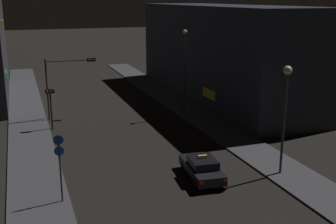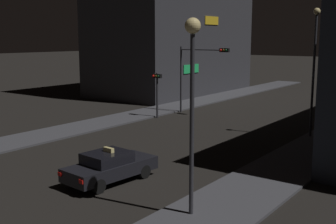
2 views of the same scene
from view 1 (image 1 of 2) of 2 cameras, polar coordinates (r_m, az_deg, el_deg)
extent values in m
cube|color=#424247|center=(42.90, -18.36, -0.75)|extent=(3.42, 60.17, 0.12)
cube|color=#424247|center=(45.86, 1.67, 1.02)|extent=(3.42, 60.17, 0.12)
cube|color=#26CC66|center=(48.17, -20.90, 4.64)|extent=(0.08, 2.80, 0.90)
cube|color=yellow|center=(51.66, -21.39, 10.97)|extent=(0.08, 2.80, 0.90)
cube|color=#282D38|center=(49.63, 6.84, 8.06)|extent=(8.09, 31.46, 10.43)
cube|color=yellow|center=(42.85, 5.52, 2.45)|extent=(0.08, 2.80, 0.90)
cube|color=black|center=(27.41, 4.54, -7.69)|extent=(2.22, 4.56, 0.60)
cube|color=black|center=(27.02, 4.70, -6.77)|extent=(1.77, 2.13, 0.50)
cube|color=red|center=(25.22, 4.52, -9.54)|extent=(0.24, 0.08, 0.16)
cube|color=red|center=(25.70, 7.73, -9.15)|extent=(0.24, 0.08, 0.16)
cylinder|color=black|center=(28.50, 2.12, -7.38)|extent=(0.28, 0.66, 0.64)
cylinder|color=black|center=(28.96, 5.18, -7.07)|extent=(0.28, 0.66, 0.64)
cylinder|color=black|center=(26.11, 3.80, -9.60)|extent=(0.28, 0.66, 0.64)
cylinder|color=black|center=(26.61, 7.12, -9.20)|extent=(0.28, 0.66, 0.64)
cube|color=#F4E08C|center=(26.98, 4.65, -6.01)|extent=(0.57, 0.23, 0.20)
cylinder|color=#2D2D33|center=(41.27, -15.92, 2.88)|extent=(0.16, 0.16, 5.77)
cylinder|color=#2D2D33|center=(41.00, -13.21, 6.72)|extent=(4.25, 0.10, 0.10)
cube|color=black|center=(41.29, -10.26, 6.94)|extent=(0.80, 0.28, 0.32)
sphere|color=red|center=(41.08, -10.56, 6.88)|extent=(0.20, 0.20, 0.20)
sphere|color=#3F2D0C|center=(41.12, -10.22, 6.90)|extent=(0.20, 0.20, 0.20)
sphere|color=#0C3319|center=(41.16, -9.88, 6.93)|extent=(0.20, 0.20, 0.20)
cylinder|color=#2D2D33|center=(38.18, -15.43, 0.35)|extent=(0.16, 0.16, 3.70)
cube|color=black|center=(37.82, -15.60, 2.70)|extent=(0.80, 0.28, 0.32)
sphere|color=red|center=(37.63, -15.95, 2.61)|extent=(0.20, 0.20, 0.20)
sphere|color=#3F2D0C|center=(37.65, -15.58, 2.65)|extent=(0.20, 0.20, 0.20)
sphere|color=#0C3319|center=(37.67, -15.20, 2.68)|extent=(0.20, 0.20, 0.20)
cylinder|color=#2D2D33|center=(24.40, -14.27, -7.53)|extent=(0.10, 0.10, 3.80)
cylinder|color=blue|center=(23.78, -14.54, -3.66)|extent=(0.56, 0.03, 0.56)
cylinder|color=blue|center=(23.99, -14.44, -5.09)|extent=(0.53, 0.03, 0.53)
cylinder|color=#2D2D33|center=(27.99, 15.27, -1.71)|extent=(0.16, 0.16, 6.51)
sphere|color=#F4D88C|center=(27.21, 15.79, 5.44)|extent=(0.56, 0.56, 0.56)
cylinder|color=#2D2D33|center=(40.69, 2.23, 4.92)|extent=(0.16, 0.16, 7.80)
sphere|color=#F4D88C|center=(40.16, 2.29, 10.71)|extent=(0.43, 0.43, 0.43)
camera|label=2|loc=(26.01, 48.22, -0.45)|focal=46.36mm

